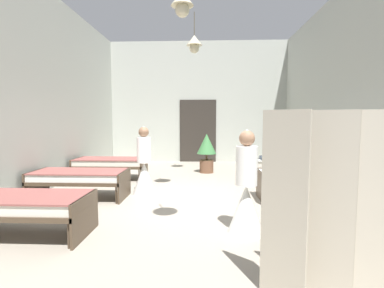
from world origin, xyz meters
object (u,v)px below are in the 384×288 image
Objects in this scene: bed_left_row_1 at (80,177)px; bed_right_row_1 at (308,179)px; bed_left_row_0 at (19,205)px; bed_right_row_2 at (282,164)px; privacy_screen at (331,207)px; bed_right_row_0 at (362,210)px; nurse_mid_aisle at (144,170)px; potted_plant at (207,149)px; patient_seated_primary at (292,158)px; patient_seated_secondary at (269,148)px; nurse_near_aisle at (246,197)px; bed_left_row_2 at (111,163)px.

bed_left_row_1 and bed_right_row_1 have the same top height.
bed_left_row_0 is 6.00m from bed_right_row_2.
privacy_screen is at bearing -100.70° from bed_right_row_2.
bed_left_row_0 is at bearing -157.72° from bed_right_row_1.
bed_right_row_0 is 1.90m from bed_right_row_1.
potted_plant is (1.37, 2.61, 0.19)m from nurse_mid_aisle.
nurse_mid_aisle reaches higher than bed_right_row_2.
bed_right_row_0 is 4.06m from nurse_mid_aisle.
patient_seated_primary is at bearing 100.81° from bed_right_row_0.
bed_right_row_2 is at bearing 90.00° from bed_right_row_0.
privacy_screen is at bearing -96.89° from patient_seated_secondary.
privacy_screen is at bearing -101.10° from patient_seated_primary.
bed_right_row_0 is at bearing 74.05° from privacy_screen.
nurse_mid_aisle is at bearing -117.68° from potted_plant.
bed_right_row_0 is at bearing -84.65° from patient_seated_secondary.
bed_left_row_0 is 4.64m from bed_right_row_0.
bed_left_row_1 is at bearing 90.00° from bed_left_row_0.
patient_seated_secondary is at bearing 104.93° from privacy_screen.
bed_right_row_2 is at bearing 22.28° from bed_left_row_1.
bed_left_row_1 is at bearing -131.58° from potted_plant.
patient_seated_secondary is at bearing 23.21° from bed_left_row_1.
potted_plant is 6.19m from privacy_screen.
nurse_near_aisle is 1.86× the size of patient_seated_primary.
bed_right_row_1 is at bearing 94.92° from privacy_screen.
nurse_near_aisle is (-1.48, -1.68, 0.09)m from bed_right_row_1.
bed_right_row_1 is (0.00, 1.90, 0.00)m from bed_right_row_0.
patient_seated_secondary is at bearing -14.87° from nurse_near_aisle.
bed_right_row_0 is 1.00× the size of bed_right_row_2.
nurse_near_aisle is at bearing 106.42° from nurse_mid_aisle.
bed_right_row_1 is 5.01m from bed_left_row_2.
bed_right_row_2 is at bearing 101.12° from privacy_screen.
patient_seated_primary is at bearing -0.89° from bed_left_row_1.
privacy_screen is at bearing -157.09° from nurse_near_aisle.
bed_right_row_1 is 2.24m from nurse_near_aisle.
privacy_screen is (-0.60, -4.96, -0.02)m from patient_seated_secondary.
bed_left_row_1 and bed_left_row_2 have the same top height.
patient_seated_secondary is (0.00, 1.90, 0.00)m from patient_seated_primary.
potted_plant reaches higher than bed_right_row_1.
potted_plant reaches higher than bed_right_row_2.
nurse_mid_aisle is at bearing 171.99° from patient_seated_primary.
privacy_screen is (-0.95, -3.13, 0.41)m from bed_right_row_1.
bed_right_row_0 is 6.00m from bed_left_row_2.
patient_seated_primary is at bearing -32.06° from nurse_near_aisle.
nurse_mid_aisle reaches higher than bed_right_row_1.
bed_left_row_2 is at bearing -157.85° from potted_plant.
bed_right_row_2 is 3.71m from nurse_mid_aisle.
nurse_near_aisle is 1.24× the size of potted_plant.
bed_left_row_1 is 4.68m from patient_seated_secondary.
bed_left_row_1 is at bearing 64.92° from nurse_near_aisle.
bed_left_row_0 is at bearing -156.84° from patient_seated_primary.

